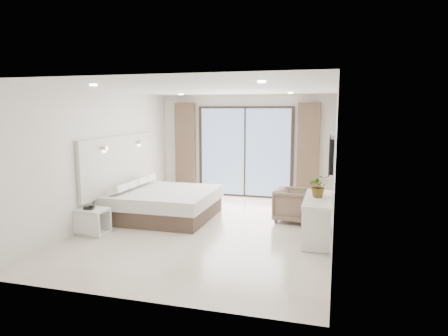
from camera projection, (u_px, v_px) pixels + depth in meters
The scene contains 8 objects.
ground at pixel (211, 229), 7.83m from camera, with size 6.20×6.20×0.00m, color beige.
room_shell at pixel (213, 145), 8.42m from camera, with size 4.62×6.22×2.72m.
bed at pixel (163, 203), 8.62m from camera, with size 2.13×2.02×0.73m.
nightstand at pixel (93, 222), 7.45m from camera, with size 0.56×0.47×0.48m.
phone at pixel (89, 208), 7.38m from camera, with size 0.17×0.13×0.06m, color black.
console_desk at pixel (318, 209), 7.09m from camera, with size 0.48×1.53×0.77m.
plant at pixel (319, 188), 7.09m from camera, with size 0.36×0.40×0.31m, color #33662D.
armchair at pixel (294, 204), 8.30m from camera, with size 0.74×0.69×0.76m, color #7E6C52.
Camera 1 is at (2.28, -7.23, 2.30)m, focal length 32.00 mm.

